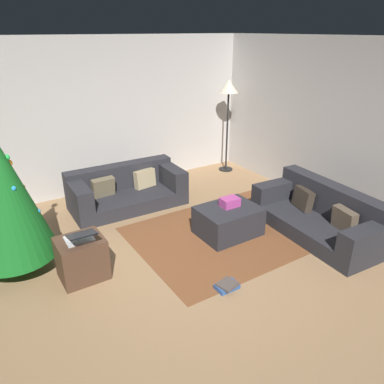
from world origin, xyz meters
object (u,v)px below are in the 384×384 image
Objects in this scene: side_table at (82,258)px; christmas_tree at (3,195)px; couch_left at (126,190)px; corner_lamp at (229,94)px; gift_box at (230,202)px; tv_remote at (234,203)px; ottoman at (228,221)px; laptop at (80,237)px; book_stack at (227,286)px; couch_right at (321,216)px.

christmas_tree is at bearing 136.19° from side_table.
corner_lamp reaches higher than couch_left.
christmas_tree is 1.12m from side_table.
side_table is 4.33m from corner_lamp.
gift_box is (0.87, -1.64, 0.21)m from couch_left.
ottoman is at bearing -133.26° from tv_remote.
gift_box is 2.09m from laptop.
ottoman reaches higher than book_stack.
couch_right is at bearing -13.16° from tv_remote.
book_stack is at bearing -107.77° from tv_remote.
couch_left reaches higher than side_table.
laptop is (-2.05, 0.05, 0.36)m from ottoman.
corner_lamp reaches higher than gift_box.
christmas_tree is at bearing 165.20° from ottoman.
side_table is (-3.18, 0.78, -0.01)m from couch_right.
book_stack is (-0.76, -0.98, -0.16)m from ottoman.
laptop is at bearing -46.63° from christmas_tree.
couch_left is at bearing 116.08° from ottoman.
corner_lamp is at bearing -168.02° from couch_left.
side_table is at bearing 80.16° from couch_right.
side_table is 1.70m from book_stack.
christmas_tree reaches higher than laptop.
book_stack is (1.28, -1.03, -0.53)m from laptop.
gift_box is (-1.09, 0.71, 0.21)m from couch_right.
couch_right is at bearing -30.59° from ottoman.
tv_remote is 2.20m from side_table.
corner_lamp reaches higher than laptop.
couch_right reaches higher than tv_remote.
christmas_tree is (-2.66, 0.70, 0.78)m from ottoman.
tv_remote is (0.10, 0.02, -0.05)m from gift_box.
ottoman is 3.29× the size of gift_box.
side_table is 2.00× the size of book_stack.
ottoman is at bearing -1.53° from laptop.
gift_box is at bearing -0.46° from laptop.
ottoman is 2.95m from corner_lamp.
side_table is (0.61, -0.59, -0.73)m from christmas_tree.
side_table is 0.29× the size of corner_lamp.
couch_right is 1.32m from ottoman.
couch_right is 1.06× the size of christmas_tree.
gift_box is at bearing 51.46° from book_stack.
christmas_tree reaches higher than side_table.
corner_lamp is (1.53, 2.07, 1.07)m from gift_box.
corner_lamp is (0.45, 2.78, 1.28)m from couch_right.
ottoman is 1.25m from book_stack.
couch_left is 2.20m from christmas_tree.
christmas_tree reaches higher than gift_box.
laptop is (-1.22, -1.62, 0.31)m from couch_left.
laptop is (-3.18, 0.72, 0.30)m from couch_right.
ottoman is 2.86m from christmas_tree.
corner_lamp is (2.40, 0.43, 1.28)m from couch_left.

